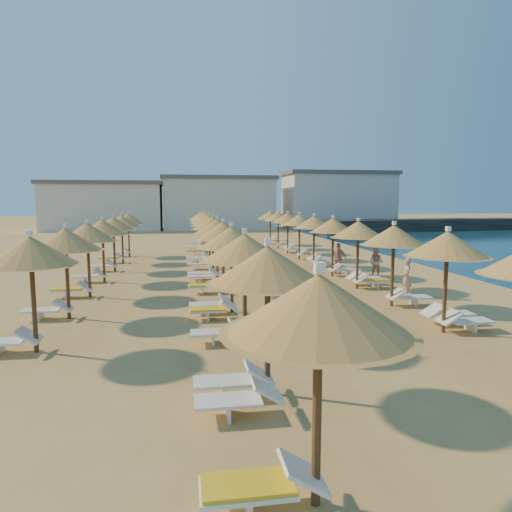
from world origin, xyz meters
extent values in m
plane|color=tan|center=(0.00, 0.00, 0.00)|extent=(220.00, 220.00, 0.00)
cube|color=black|center=(27.39, 39.22, 0.75)|extent=(30.25, 7.15, 1.50)
cube|color=silver|center=(-15.02, 46.39, 3.00)|extent=(15.00, 8.00, 6.00)
cube|color=#59514C|center=(-15.02, 46.39, 6.25)|extent=(15.60, 8.48, 0.50)
cube|color=silver|center=(0.36, 46.96, 3.40)|extent=(15.00, 8.00, 6.80)
cube|color=#59514C|center=(0.36, 46.96, 7.05)|extent=(15.60, 8.48, 0.50)
cube|color=silver|center=(17.71, 46.60, 3.80)|extent=(15.00, 8.00, 7.60)
cube|color=#59514C|center=(17.71, 46.60, 7.85)|extent=(15.60, 8.48, 0.50)
cylinder|color=brown|center=(3.18, -5.20, 1.28)|extent=(0.12, 0.12, 2.56)
cone|color=#A06F2E|center=(3.18, -5.20, 2.69)|extent=(2.33, 2.33, 0.75)
cone|color=#A06F2E|center=(3.18, -5.20, 2.37)|extent=(2.51, 2.51, 0.12)
cube|color=white|center=(3.18, -5.20, 3.13)|extent=(0.12, 0.12, 0.14)
cylinder|color=brown|center=(3.18, -1.71, 1.28)|extent=(0.12, 0.12, 2.56)
cone|color=#A06F2E|center=(3.18, -1.71, 2.69)|extent=(2.33, 2.33, 0.75)
cone|color=#A06F2E|center=(3.18, -1.71, 2.37)|extent=(2.51, 2.51, 0.12)
cube|color=white|center=(3.18, -1.71, 3.13)|extent=(0.12, 0.12, 0.14)
cylinder|color=brown|center=(3.18, 1.79, 1.28)|extent=(0.12, 0.12, 2.56)
cone|color=#A06F2E|center=(3.18, 1.79, 2.69)|extent=(2.33, 2.33, 0.75)
cone|color=#A06F2E|center=(3.18, 1.79, 2.37)|extent=(2.51, 2.51, 0.12)
cube|color=white|center=(3.18, 1.79, 3.13)|extent=(0.12, 0.12, 0.14)
cylinder|color=brown|center=(3.18, 5.28, 1.28)|extent=(0.12, 0.12, 2.56)
cone|color=#A06F2E|center=(3.18, 5.28, 2.69)|extent=(2.33, 2.33, 0.75)
cone|color=#A06F2E|center=(3.18, 5.28, 2.37)|extent=(2.51, 2.51, 0.12)
cube|color=white|center=(3.18, 5.28, 3.13)|extent=(0.12, 0.12, 0.14)
cylinder|color=brown|center=(3.18, 8.78, 1.28)|extent=(0.12, 0.12, 2.56)
cone|color=#A06F2E|center=(3.18, 8.78, 2.69)|extent=(2.33, 2.33, 0.75)
cone|color=#A06F2E|center=(3.18, 8.78, 2.37)|extent=(2.51, 2.51, 0.12)
cube|color=white|center=(3.18, 8.78, 3.13)|extent=(0.12, 0.12, 0.14)
cylinder|color=brown|center=(3.18, 12.27, 1.28)|extent=(0.12, 0.12, 2.56)
cone|color=#A06F2E|center=(3.18, 12.27, 2.69)|extent=(2.33, 2.33, 0.75)
cone|color=#A06F2E|center=(3.18, 12.27, 2.37)|extent=(2.51, 2.51, 0.12)
cube|color=white|center=(3.18, 12.27, 3.13)|extent=(0.12, 0.12, 0.14)
cylinder|color=brown|center=(3.18, 15.76, 1.28)|extent=(0.12, 0.12, 2.56)
cone|color=#A06F2E|center=(3.18, 15.76, 2.69)|extent=(2.33, 2.33, 0.75)
cone|color=#A06F2E|center=(3.18, 15.76, 2.37)|extent=(2.51, 2.51, 0.12)
cube|color=white|center=(3.18, 15.76, 3.13)|extent=(0.12, 0.12, 0.14)
cylinder|color=brown|center=(3.18, 19.26, 1.28)|extent=(0.12, 0.12, 2.56)
cone|color=#A06F2E|center=(3.18, 19.26, 2.69)|extent=(2.33, 2.33, 0.75)
cone|color=#A06F2E|center=(3.18, 19.26, 2.37)|extent=(2.51, 2.51, 0.12)
cube|color=white|center=(3.18, 19.26, 3.13)|extent=(0.12, 0.12, 0.14)
cylinder|color=brown|center=(3.18, 22.75, 1.28)|extent=(0.12, 0.12, 2.56)
cone|color=#A06F2E|center=(3.18, 22.75, 2.69)|extent=(2.33, 2.33, 0.75)
cone|color=#A06F2E|center=(3.18, 22.75, 2.37)|extent=(2.51, 2.51, 0.12)
cube|color=white|center=(3.18, 22.75, 3.13)|extent=(0.12, 0.12, 0.14)
cylinder|color=brown|center=(-2.86, -12.19, 1.28)|extent=(0.12, 0.12, 2.56)
cone|color=#A06F2E|center=(-2.86, -12.19, 2.69)|extent=(2.33, 2.33, 0.75)
cone|color=#A06F2E|center=(-2.86, -12.19, 2.37)|extent=(2.51, 2.51, 0.12)
cube|color=white|center=(-2.86, -12.19, 3.13)|extent=(0.12, 0.12, 0.14)
cylinder|color=brown|center=(-2.86, -8.70, 1.28)|extent=(0.12, 0.12, 2.56)
cone|color=#A06F2E|center=(-2.86, -8.70, 2.69)|extent=(2.33, 2.33, 0.75)
cone|color=#A06F2E|center=(-2.86, -8.70, 2.37)|extent=(2.51, 2.51, 0.12)
cube|color=white|center=(-2.86, -8.70, 3.13)|extent=(0.12, 0.12, 0.14)
cylinder|color=brown|center=(-2.86, -5.20, 1.28)|extent=(0.12, 0.12, 2.56)
cone|color=#A06F2E|center=(-2.86, -5.20, 2.69)|extent=(2.33, 2.33, 0.75)
cone|color=#A06F2E|center=(-2.86, -5.20, 2.37)|extent=(2.51, 2.51, 0.12)
cube|color=white|center=(-2.86, -5.20, 3.13)|extent=(0.12, 0.12, 0.14)
cylinder|color=brown|center=(-2.86, -1.71, 1.28)|extent=(0.12, 0.12, 2.56)
cone|color=#A06F2E|center=(-2.86, -1.71, 2.69)|extent=(2.33, 2.33, 0.75)
cone|color=#A06F2E|center=(-2.86, -1.71, 2.37)|extent=(2.51, 2.51, 0.12)
cube|color=white|center=(-2.86, -1.71, 3.13)|extent=(0.12, 0.12, 0.14)
cylinder|color=brown|center=(-2.86, 1.79, 1.28)|extent=(0.12, 0.12, 2.56)
cone|color=#A06F2E|center=(-2.86, 1.79, 2.69)|extent=(2.33, 2.33, 0.75)
cone|color=#A06F2E|center=(-2.86, 1.79, 2.37)|extent=(2.51, 2.51, 0.12)
cube|color=white|center=(-2.86, 1.79, 3.13)|extent=(0.12, 0.12, 0.14)
cylinder|color=brown|center=(-2.86, 5.28, 1.28)|extent=(0.12, 0.12, 2.56)
cone|color=#A06F2E|center=(-2.86, 5.28, 2.69)|extent=(2.33, 2.33, 0.75)
cone|color=#A06F2E|center=(-2.86, 5.28, 2.37)|extent=(2.51, 2.51, 0.12)
cube|color=white|center=(-2.86, 5.28, 3.13)|extent=(0.12, 0.12, 0.14)
cylinder|color=brown|center=(-2.86, 8.78, 1.28)|extent=(0.12, 0.12, 2.56)
cone|color=#A06F2E|center=(-2.86, 8.78, 2.69)|extent=(2.33, 2.33, 0.75)
cone|color=#A06F2E|center=(-2.86, 8.78, 2.37)|extent=(2.51, 2.51, 0.12)
cube|color=white|center=(-2.86, 8.78, 3.13)|extent=(0.12, 0.12, 0.14)
cylinder|color=brown|center=(-2.86, 12.27, 1.28)|extent=(0.12, 0.12, 2.56)
cone|color=#A06F2E|center=(-2.86, 12.27, 2.69)|extent=(2.33, 2.33, 0.75)
cone|color=#A06F2E|center=(-2.86, 12.27, 2.37)|extent=(2.51, 2.51, 0.12)
cube|color=white|center=(-2.86, 12.27, 3.13)|extent=(0.12, 0.12, 0.14)
cylinder|color=brown|center=(-2.86, 15.76, 1.28)|extent=(0.12, 0.12, 2.56)
cone|color=#A06F2E|center=(-2.86, 15.76, 2.69)|extent=(2.33, 2.33, 0.75)
cone|color=#A06F2E|center=(-2.86, 15.76, 2.37)|extent=(2.51, 2.51, 0.12)
cube|color=white|center=(-2.86, 15.76, 3.13)|extent=(0.12, 0.12, 0.14)
cylinder|color=brown|center=(-2.86, 19.26, 1.28)|extent=(0.12, 0.12, 2.56)
cone|color=#A06F2E|center=(-2.86, 19.26, 2.69)|extent=(2.33, 2.33, 0.75)
cone|color=#A06F2E|center=(-2.86, 19.26, 2.37)|extent=(2.51, 2.51, 0.12)
cube|color=white|center=(-2.86, 19.26, 3.13)|extent=(0.12, 0.12, 0.14)
cylinder|color=brown|center=(-2.86, 22.75, 1.28)|extent=(0.12, 0.12, 2.56)
cone|color=#A06F2E|center=(-2.86, 22.75, 2.69)|extent=(2.33, 2.33, 0.75)
cone|color=#A06F2E|center=(-2.86, 22.75, 2.37)|extent=(2.51, 2.51, 0.12)
cube|color=white|center=(-2.86, 22.75, 3.13)|extent=(0.12, 0.12, 0.14)
cylinder|color=brown|center=(-8.38, -5.20, 1.28)|extent=(0.12, 0.12, 2.56)
cone|color=#A06F2E|center=(-8.38, -5.20, 2.69)|extent=(2.33, 2.33, 0.75)
cone|color=#A06F2E|center=(-8.38, -5.20, 2.37)|extent=(2.51, 2.51, 0.12)
cube|color=white|center=(-8.38, -5.20, 3.13)|extent=(0.12, 0.12, 0.14)
cylinder|color=brown|center=(-8.38, -1.71, 1.28)|extent=(0.12, 0.12, 2.56)
cone|color=#A06F2E|center=(-8.38, -1.71, 2.69)|extent=(2.33, 2.33, 0.75)
cone|color=#A06F2E|center=(-8.38, -1.71, 2.37)|extent=(2.51, 2.51, 0.12)
cube|color=white|center=(-8.38, -1.71, 3.13)|extent=(0.12, 0.12, 0.14)
cylinder|color=brown|center=(-8.38, 1.79, 1.28)|extent=(0.12, 0.12, 2.56)
cone|color=#A06F2E|center=(-8.38, 1.79, 2.69)|extent=(2.33, 2.33, 0.75)
cone|color=#A06F2E|center=(-8.38, 1.79, 2.37)|extent=(2.51, 2.51, 0.12)
cube|color=white|center=(-8.38, 1.79, 3.13)|extent=(0.12, 0.12, 0.14)
cylinder|color=brown|center=(-8.38, 5.28, 1.28)|extent=(0.12, 0.12, 2.56)
cone|color=#A06F2E|center=(-8.38, 5.28, 2.69)|extent=(2.33, 2.33, 0.75)
cone|color=#A06F2E|center=(-8.38, 5.28, 2.37)|extent=(2.51, 2.51, 0.12)
cube|color=white|center=(-8.38, 5.28, 3.13)|extent=(0.12, 0.12, 0.14)
cylinder|color=brown|center=(-8.38, 8.78, 1.28)|extent=(0.12, 0.12, 2.56)
cone|color=#A06F2E|center=(-8.38, 8.78, 2.69)|extent=(2.33, 2.33, 0.75)
cone|color=#A06F2E|center=(-8.38, 8.78, 2.37)|extent=(2.51, 2.51, 0.12)
cube|color=white|center=(-8.38, 8.78, 3.13)|extent=(0.12, 0.12, 0.14)
cylinder|color=brown|center=(-8.38, 12.27, 1.28)|extent=(0.12, 0.12, 2.56)
cone|color=#A06F2E|center=(-8.38, 12.27, 2.69)|extent=(2.33, 2.33, 0.75)
cone|color=#A06F2E|center=(-8.38, 12.27, 2.37)|extent=(2.51, 2.51, 0.12)
cube|color=white|center=(-8.38, 12.27, 3.13)|extent=(0.12, 0.12, 0.14)
cylinder|color=brown|center=(-8.38, 15.76, 1.28)|extent=(0.12, 0.12, 2.56)
cone|color=#A06F2E|center=(-8.38, 15.76, 2.69)|extent=(2.33, 2.33, 0.75)
cone|color=#A06F2E|center=(-8.38, 15.76, 2.37)|extent=(2.51, 2.51, 0.12)
cube|color=white|center=(-8.38, 15.76, 3.13)|extent=(0.12, 0.12, 0.14)
cube|color=white|center=(-3.76, -12.19, 0.32)|extent=(1.22, 0.65, 0.06)
cube|color=white|center=(-3.76, -12.19, 0.16)|extent=(0.06, 0.58, 0.32)
cube|color=white|center=(-3.03, -12.19, 0.46)|extent=(0.58, 0.65, 0.40)
cube|color=yellow|center=(-3.76, -12.19, 0.38)|extent=(1.17, 0.60, 0.05)
cube|color=white|center=(-3.76, -8.70, 0.32)|extent=(1.22, 0.65, 0.06)
cube|color=white|center=(-3.76, -8.70, 0.16)|extent=(0.06, 0.58, 0.32)
cube|color=white|center=(-3.03, -8.70, 0.46)|extent=(0.58, 0.65, 0.40)
cube|color=white|center=(-3.76, -9.60, 0.32)|extent=(1.22, 0.65, 0.06)
cube|color=white|center=(-3.76, -9.60, 0.16)|extent=(0.06, 0.58, 0.32)
cube|color=white|center=(-3.03, -9.60, 0.46)|extent=(0.58, 0.65, 0.40)
cube|color=white|center=(4.08, -5.20, 0.32)|extent=(1.22, 0.65, 0.06)
cube|color=white|center=(4.08, -5.20, 0.16)|extent=(0.06, 0.58, 0.32)
cube|color=white|center=(3.35, -5.20, 0.46)|extent=(0.58, 0.65, 0.40)
cube|color=white|center=(4.08, -4.30, 0.32)|extent=(1.22, 0.65, 0.06)
cube|color=white|center=(4.08, -4.30, 0.16)|extent=(0.06, 0.58, 0.32)
cube|color=white|center=(3.35, -4.30, 0.46)|extent=(0.58, 0.65, 0.40)
cube|color=white|center=(-3.76, -5.20, 0.32)|extent=(1.22, 0.65, 0.06)
cube|color=white|center=(-3.76, -5.20, 0.16)|extent=(0.06, 0.58, 0.32)
cube|color=white|center=(-3.03, -5.20, 0.46)|extent=(0.58, 0.65, 0.40)
cube|color=white|center=(4.08, -1.71, 0.32)|extent=(1.22, 0.65, 0.06)
cube|color=white|center=(4.08, -1.71, 0.16)|extent=(0.06, 0.58, 0.32)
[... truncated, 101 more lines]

